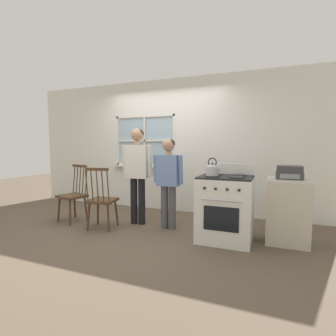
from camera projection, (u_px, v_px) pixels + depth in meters
ground_plane at (134, 229)px, 4.27m from camera, size 16.00×16.00×0.00m
wall_back at (168, 146)px, 5.44m from camera, size 6.40×0.16×2.70m
chair_by_window at (102, 201)px, 4.25m from camera, size 0.48×0.47×1.01m
chair_near_wall at (73, 196)px, 4.65m from camera, size 0.51×0.49×1.01m
person_elderly_left at (138, 166)px, 4.47m from camera, size 0.54×0.25×1.64m
person_teen_center at (168, 175)px, 4.22m from camera, size 0.50×0.22×1.46m
stove at (225, 208)px, 3.71m from camera, size 0.74×0.68×1.08m
kettle at (212, 169)px, 3.60m from camera, size 0.21×0.17×0.25m
potted_plant at (158, 163)px, 5.46m from camera, size 0.14×0.14×0.30m
side_counter at (288, 211)px, 3.62m from camera, size 0.55×0.50×0.90m
stereo at (289, 172)px, 3.55m from camera, size 0.34×0.29×0.18m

